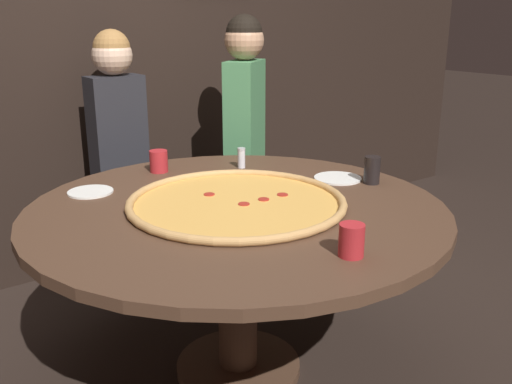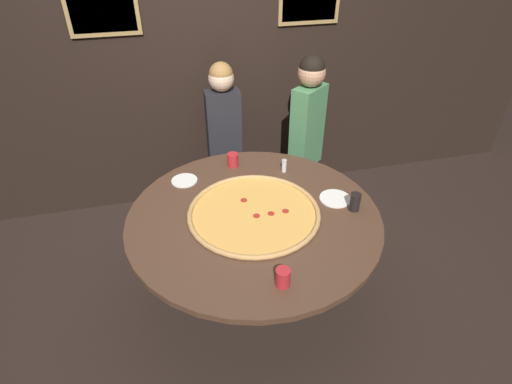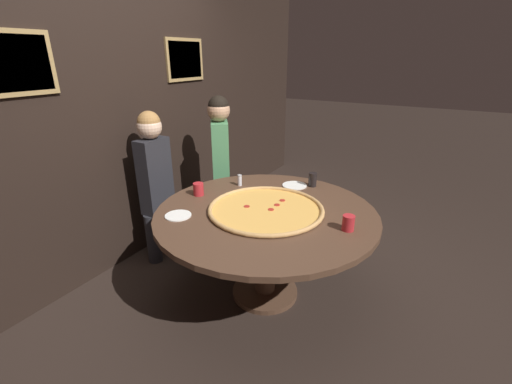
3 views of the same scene
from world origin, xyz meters
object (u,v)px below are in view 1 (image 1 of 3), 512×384
(dining_table, at_px, (237,236))
(drink_cup_centre_back, at_px, (372,170))
(white_plate_left_side, at_px, (90,192))
(diner_far_right, at_px, (245,129))
(drink_cup_far_left, at_px, (351,240))
(drink_cup_beside_pizza, at_px, (159,161))
(diner_side_left, at_px, (119,144))
(condiment_shaker, at_px, (241,158))
(giant_pizza, at_px, (238,202))
(white_plate_right_side, at_px, (338,178))

(dining_table, height_order, drink_cup_centre_back, drink_cup_centre_back)
(white_plate_left_side, relative_size, diner_far_right, 0.13)
(drink_cup_far_left, relative_size, drink_cup_beside_pizza, 1.02)
(drink_cup_far_left, xyz_separation_m, diner_side_left, (0.00, 1.72, -0.01))
(drink_cup_centre_back, xyz_separation_m, condiment_shaker, (-0.30, 0.55, -0.01))
(giant_pizza, bearing_deg, dining_table, 107.45)
(dining_table, xyz_separation_m, diner_far_right, (0.68, 0.89, 0.21))
(drink_cup_centre_back, relative_size, diner_far_right, 0.08)
(white_plate_right_side, distance_m, white_plate_left_side, 1.07)
(diner_far_right, bearing_deg, drink_cup_centre_back, 50.70)
(drink_cup_far_left, bearing_deg, white_plate_left_side, 109.98)
(drink_cup_beside_pizza, bearing_deg, white_plate_left_side, -162.22)
(drink_cup_beside_pizza, bearing_deg, white_plate_right_side, -45.23)
(giant_pizza, xyz_separation_m, condiment_shaker, (0.34, 0.45, 0.04))
(white_plate_right_side, bearing_deg, condiment_shaker, 119.00)
(dining_table, xyz_separation_m, drink_cup_beside_pizza, (-0.01, 0.61, 0.18))
(drink_cup_beside_pizza, bearing_deg, condiment_shaker, -25.84)
(drink_cup_beside_pizza, relative_size, diner_side_left, 0.07)
(drink_cup_centre_back, distance_m, white_plate_left_side, 1.20)
(drink_cup_centre_back, bearing_deg, white_plate_left_side, 149.85)
(white_plate_right_side, height_order, diner_far_right, diner_far_right)
(drink_cup_centre_back, height_order, diner_far_right, diner_far_right)
(condiment_shaker, bearing_deg, giant_pizza, -126.84)
(giant_pizza, xyz_separation_m, drink_cup_beside_pizza, (-0.01, 0.62, 0.04))
(drink_cup_far_left, distance_m, condiment_shaker, 1.10)
(drink_cup_centre_back, bearing_deg, drink_cup_beside_pizza, 132.16)
(white_plate_right_side, bearing_deg, giant_pizza, -176.78)
(diner_far_right, distance_m, diner_side_left, 0.71)
(dining_table, xyz_separation_m, condiment_shaker, (0.34, 0.44, 0.18))
(diner_side_left, bearing_deg, white_plate_right_side, 116.83)
(giant_pizza, height_order, white_plate_right_side, giant_pizza)
(giant_pizza, xyz_separation_m, drink_cup_far_left, (0.00, -0.60, 0.04))
(dining_table, bearing_deg, condiment_shaker, 52.77)
(drink_cup_far_left, height_order, drink_cup_beside_pizza, drink_cup_far_left)
(drink_cup_far_left, bearing_deg, condiment_shaker, 72.39)
(condiment_shaker, bearing_deg, drink_cup_centre_back, -61.28)
(drink_cup_beside_pizza, bearing_deg, dining_table, -88.76)
(drink_cup_centre_back, relative_size, drink_cup_beside_pizza, 1.18)
(white_plate_right_side, bearing_deg, diner_far_right, 82.93)
(condiment_shaker, height_order, diner_side_left, diner_side_left)
(dining_table, xyz_separation_m, drink_cup_far_left, (0.01, -0.60, 0.18))
(diner_far_right, bearing_deg, drink_cup_far_left, 28.55)
(diner_side_left, bearing_deg, condiment_shaker, 115.72)
(dining_table, xyz_separation_m, white_plate_left_side, (-0.39, 0.49, 0.13))
(dining_table, distance_m, white_plate_right_side, 0.58)
(white_plate_right_side, height_order, diner_side_left, diner_side_left)
(drink_cup_far_left, bearing_deg, diner_side_left, 89.91)
(drink_cup_far_left, distance_m, white_plate_right_side, 0.85)
(drink_cup_far_left, xyz_separation_m, condiment_shaker, (0.33, 1.05, -0.00))
(giant_pizza, height_order, condiment_shaker, condiment_shaker)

